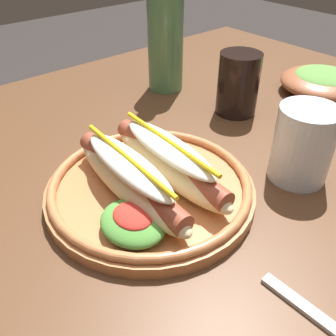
# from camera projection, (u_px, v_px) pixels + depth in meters

# --- Properties ---
(dining_table) EXTENTS (1.13, 1.08, 0.74)m
(dining_table) POSITION_uv_depth(u_px,v_px,m) (257.00, 229.00, 0.56)
(dining_table) COLOR #51331E
(dining_table) RESTS_ON ground_plane
(hot_dog_plate) EXTENTS (0.27, 0.27, 0.08)m
(hot_dog_plate) POSITION_uv_depth(u_px,v_px,m) (149.00, 181.00, 0.46)
(hot_dog_plate) COLOR #B77042
(hot_dog_plate) RESTS_ON dining_table
(fork) EXTENTS (0.12, 0.03, 0.00)m
(fork) POSITION_uv_depth(u_px,v_px,m) (330.00, 326.00, 0.33)
(fork) COLOR silver
(fork) RESTS_ON dining_table
(soda_cup) EXTENTS (0.07, 0.07, 0.11)m
(soda_cup) POSITION_uv_depth(u_px,v_px,m) (238.00, 84.00, 0.64)
(soda_cup) COLOR black
(soda_cup) RESTS_ON dining_table
(water_cup) EXTENTS (0.08, 0.08, 0.10)m
(water_cup) POSITION_uv_depth(u_px,v_px,m) (303.00, 144.00, 0.49)
(water_cup) COLOR silver
(water_cup) RESTS_ON dining_table
(glass_bottle) EXTENTS (0.07, 0.07, 0.26)m
(glass_bottle) POSITION_uv_depth(u_px,v_px,m) (165.00, 38.00, 0.70)
(glass_bottle) COLOR #4C7F51
(glass_bottle) RESTS_ON dining_table
(side_bowl) EXTENTS (0.17, 0.17, 0.05)m
(side_bowl) POSITION_uv_depth(u_px,v_px,m) (323.00, 81.00, 0.73)
(side_bowl) COLOR brown
(side_bowl) RESTS_ON dining_table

